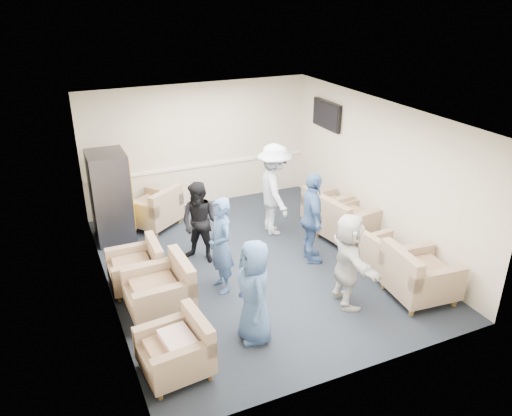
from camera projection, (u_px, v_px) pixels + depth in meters
name	position (u px, v px, depth m)	size (l,w,h in m)	color
floor	(255.00, 264.00, 8.87)	(6.00, 6.00, 0.00)	black
ceiling	(255.00, 114.00, 7.77)	(6.00, 6.00, 0.00)	white
back_wall	(199.00, 146.00, 10.82)	(5.00, 0.02, 2.70)	beige
front_wall	(360.00, 283.00, 5.82)	(5.00, 0.02, 2.70)	beige
left_wall	(101.00, 220.00, 7.39)	(0.02, 6.00, 2.70)	beige
right_wall	(378.00, 173.00, 9.25)	(0.02, 6.00, 2.70)	beige
chair_rail	(200.00, 165.00, 10.99)	(4.98, 0.04, 0.06)	white
tv	(327.00, 115.00, 10.44)	(0.10, 1.00, 0.58)	black
armchair_left_near	(179.00, 351.00, 6.28)	(0.89, 0.89, 0.65)	#92775E
armchair_left_mid	(163.00, 292.00, 7.41)	(0.95, 0.95, 0.73)	#92775E
armchair_left_far	(139.00, 269.00, 8.09)	(0.83, 0.83, 0.65)	#92775E
armchair_right_near	(417.00, 277.00, 7.76)	(1.03, 1.03, 0.76)	#92775E
armchair_right_midnear	(384.00, 256.00, 8.49)	(0.86, 0.86, 0.63)	#92775E
armchair_right_midfar	(344.00, 222.00, 9.55)	(1.08, 1.08, 0.76)	#92775E
armchair_right_far	(327.00, 210.00, 10.17)	(0.95, 0.95, 0.67)	#92775E
armchair_corner	(155.00, 210.00, 10.09)	(1.28, 1.28, 0.73)	#92775E
vending_machine	(111.00, 197.00, 9.43)	(0.71, 0.83, 1.74)	#4A4950
backpack	(185.00, 286.00, 7.73)	(0.36, 0.32, 0.51)	black
pillow	(177.00, 340.00, 6.20)	(0.48, 0.36, 0.14)	silver
person_front_left	(254.00, 292.00, 6.71)	(0.74, 0.48, 1.51)	#3C5D91
person_mid_left	(221.00, 246.00, 7.83)	(0.58, 0.38, 1.59)	#3C5D91
person_back_left	(200.00, 223.00, 8.69)	(0.72, 0.56, 1.48)	black
person_back_right	(274.00, 190.00, 9.65)	(1.18, 0.68, 1.82)	silver
person_mid_right	(312.00, 219.00, 8.65)	(0.97, 0.40, 1.66)	#3C5D91
person_front_right	(348.00, 260.00, 7.48)	(1.41, 0.45, 1.52)	silver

